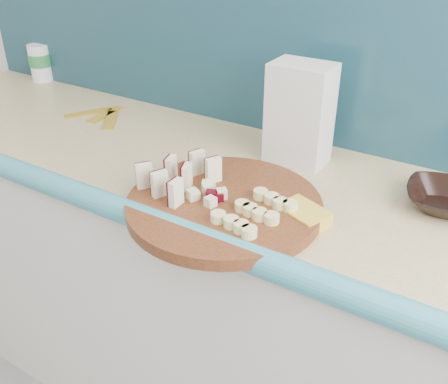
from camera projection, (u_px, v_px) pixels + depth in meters
kitchen_counter at (191, 285)px, 1.58m from camera, size 2.20×0.63×0.91m
backsplash at (240, 42)px, 1.45m from camera, size 2.20×0.02×0.50m
cutting_board at (224, 205)px, 1.11m from camera, size 0.52×0.52×0.03m
apple_wedges at (178, 175)px, 1.14m from camera, size 0.15×0.18×0.06m
apple_chunks at (215, 192)px, 1.12m from camera, size 0.07×0.07×0.02m
banana_slices at (256, 212)px, 1.04m from camera, size 0.14×0.18×0.02m
brown_bowl at (448, 200)px, 1.12m from camera, size 0.22×0.22×0.04m
flour_bag at (300, 114)px, 1.27m from camera, size 0.15×0.11×0.26m
canister at (40, 62)px, 1.91m from camera, size 0.08×0.08×0.14m
sponge at (303, 215)px, 1.07m from camera, size 0.13×0.11×0.03m
banana_peel at (102, 116)px, 1.61m from camera, size 0.21×0.18×0.01m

